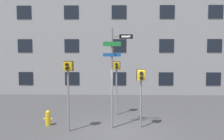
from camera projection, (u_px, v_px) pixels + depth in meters
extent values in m
plane|color=#38383A|center=(120.00, 131.00, 10.22)|extent=(60.00, 60.00, 0.00)
cube|color=gray|center=(119.00, 13.00, 18.13)|extent=(24.00, 0.60, 12.01)
cube|color=black|center=(26.00, 78.00, 18.36)|extent=(1.05, 0.03, 0.95)
cube|color=black|center=(72.00, 79.00, 18.28)|extent=(1.05, 0.03, 0.95)
cube|color=black|center=(119.00, 79.00, 18.21)|extent=(1.05, 0.03, 0.95)
cube|color=black|center=(166.00, 79.00, 18.13)|extent=(1.05, 0.03, 0.95)
cube|color=black|center=(213.00, 79.00, 18.05)|extent=(1.05, 0.03, 0.95)
cube|color=black|center=(25.00, 46.00, 18.16)|extent=(1.05, 0.03, 0.95)
cube|color=black|center=(72.00, 46.00, 18.09)|extent=(1.05, 0.03, 0.95)
cube|color=black|center=(119.00, 46.00, 18.01)|extent=(1.05, 0.03, 0.95)
cube|color=black|center=(167.00, 46.00, 17.93)|extent=(1.05, 0.03, 0.95)
cube|color=black|center=(215.00, 46.00, 17.85)|extent=(1.05, 0.03, 0.95)
cube|color=black|center=(24.00, 12.00, 17.96)|extent=(1.05, 0.03, 0.95)
cube|color=black|center=(71.00, 12.00, 17.89)|extent=(1.05, 0.03, 0.95)
cube|color=black|center=(119.00, 12.00, 17.81)|extent=(1.05, 0.03, 0.95)
cube|color=black|center=(167.00, 12.00, 17.73)|extent=(1.05, 0.03, 0.95)
cube|color=black|center=(216.00, 12.00, 17.66)|extent=(1.05, 0.03, 0.95)
cylinder|color=slate|center=(112.00, 79.00, 10.43)|extent=(0.09, 0.09, 4.22)
cube|color=slate|center=(119.00, 37.00, 10.28)|extent=(0.58, 0.05, 0.05)
cube|color=#196B2D|center=(112.00, 44.00, 10.25)|extent=(0.74, 0.02, 0.19)
cube|color=brown|center=(113.00, 50.00, 10.33)|extent=(0.02, 1.07, 0.14)
cube|color=#14478C|center=(112.00, 55.00, 10.29)|extent=(0.74, 0.02, 0.14)
cube|color=black|center=(126.00, 37.00, 10.26)|extent=(0.56, 0.02, 0.18)
cube|color=white|center=(125.00, 37.00, 10.25)|extent=(0.32, 0.01, 0.07)
cone|color=white|center=(130.00, 37.00, 10.24)|extent=(0.10, 0.14, 0.14)
cylinder|color=slate|center=(68.00, 101.00, 10.07)|extent=(0.08, 0.08, 2.50)
cube|color=gold|center=(68.00, 66.00, 9.95)|extent=(0.34, 0.26, 0.34)
cube|color=black|center=(69.00, 66.00, 10.09)|extent=(0.40, 0.02, 0.40)
cylinder|color=black|center=(67.00, 65.00, 9.75)|extent=(0.12, 0.12, 0.12)
cylinder|color=black|center=(67.00, 68.00, 9.77)|extent=(0.12, 0.12, 0.12)
cylinder|color=orange|center=(67.00, 64.00, 9.81)|extent=(0.10, 0.01, 0.10)
cylinder|color=slate|center=(141.00, 104.00, 10.60)|extent=(0.08, 0.08, 2.04)
cube|color=gold|center=(141.00, 75.00, 10.50)|extent=(0.31, 0.26, 0.43)
cube|color=black|center=(141.00, 75.00, 10.64)|extent=(0.37, 0.02, 0.49)
cylinder|color=black|center=(142.00, 73.00, 10.30)|extent=(0.15, 0.12, 0.15)
cylinder|color=black|center=(141.00, 78.00, 10.32)|extent=(0.15, 0.12, 0.15)
cylinder|color=orange|center=(141.00, 73.00, 10.36)|extent=(0.12, 0.01, 0.12)
cylinder|color=slate|center=(116.00, 92.00, 12.68)|extent=(0.08, 0.08, 2.34)
cube|color=gold|center=(116.00, 66.00, 12.57)|extent=(0.33, 0.26, 0.36)
cube|color=black|center=(117.00, 65.00, 12.71)|extent=(0.39, 0.02, 0.42)
cylinder|color=black|center=(116.00, 64.00, 12.37)|extent=(0.13, 0.12, 0.13)
cylinder|color=black|center=(116.00, 68.00, 12.38)|extent=(0.13, 0.12, 0.13)
cylinder|color=silver|center=(116.00, 64.00, 12.42)|extent=(0.10, 0.01, 0.10)
cylinder|color=gold|center=(48.00, 120.00, 10.95)|extent=(0.22, 0.22, 0.51)
sphere|color=gold|center=(48.00, 112.00, 10.92)|extent=(0.19, 0.19, 0.19)
cylinder|color=gold|center=(45.00, 119.00, 10.95)|extent=(0.08, 0.08, 0.08)
cylinder|color=gold|center=(51.00, 119.00, 10.94)|extent=(0.08, 0.08, 0.08)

